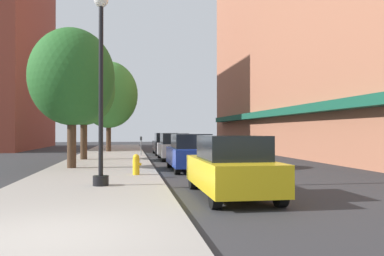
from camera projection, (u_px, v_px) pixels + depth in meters
The scene contains 13 objects.
ground_plane at pixel (174, 160), 24.64m from camera, with size 90.00×90.00×0.00m, color #2D2D30.
sidewalk_slab at pixel (109, 159), 25.01m from camera, with size 4.80×50.00×0.12m, color gray.
building_far_background at pixel (9, 50), 41.18m from camera, with size 6.80×18.00×20.32m.
lamppost at pixel (101, 85), 12.20m from camera, with size 0.48×0.48×5.90m.
fire_hydrant at pixel (136, 164), 15.20m from camera, with size 0.33×0.26×0.79m.
parking_meter_near at pixel (141, 144), 27.06m from camera, with size 0.14×0.09×1.31m.
tree_near at pixel (72, 77), 18.14m from camera, with size 3.84×3.84×6.35m.
tree_mid at pixel (109, 95), 33.27m from camera, with size 4.82×4.82×7.50m.
tree_far at pixel (84, 90), 23.71m from camera, with size 3.66×3.66×6.24m.
car_yellow at pixel (231, 167), 10.78m from camera, with size 1.80×4.30×1.66m.
car_blue at pixel (190, 153), 18.06m from camera, with size 1.80×4.30×1.66m.
car_silver at pixel (174, 147), 24.79m from camera, with size 1.80×4.30×1.66m.
car_black at pixel (166, 144), 30.43m from camera, with size 1.80×4.30×1.66m.
Camera 1 is at (1.29, -6.53, 1.77)m, focal length 37.39 mm.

